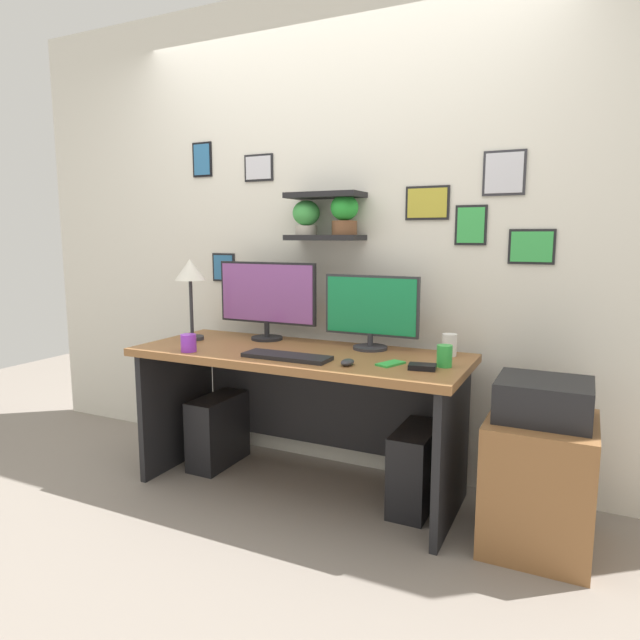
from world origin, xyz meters
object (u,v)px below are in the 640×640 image
Objects in this scene: computer_tower_left at (218,430)px; drawer_cabinet at (539,482)px; monitor_left at (267,297)px; coffee_mug at (189,343)px; desk at (304,387)px; cell_phone at (391,364)px; desk_lamp at (190,277)px; monitor_right at (371,310)px; water_cup at (449,345)px; scissors_tray at (422,367)px; computer_mouse at (347,362)px; computer_tower_right at (415,468)px; printer at (544,399)px; pen_cup at (444,356)px.

drawer_cabinet is at bearing -3.51° from computer_tower_left.
monitor_left is 6.80× the size of coffee_mug.
cell_phone reaches higher than desk.
desk_lamp reaches higher than desk.
water_cup is at bearing 1.57° from monitor_right.
cell_phone is at bearing 170.40° from scissors_tray.
computer_mouse is 0.20× the size of desk_lamp.
coffee_mug reaches higher than computer_mouse.
monitor_right is 1.27× the size of computer_tower_right.
water_cup reaches higher than computer_tower_left.
water_cup reaches higher than computer_mouse.
scissors_tray is at bearing -18.18° from monitor_left.
desk_lamp is (-0.70, -0.03, 0.57)m from desk.
cell_phone is at bearing -8.65° from computer_tower_left.
computer_tower_left is (-0.58, 0.03, -0.34)m from desk.
computer_tower_left is at bearing 176.49° from printer.
monitor_left reaches higher than drawer_cabinet.
cell_phone is at bearing -14.92° from desk.
cell_phone is at bearing -163.69° from pen_cup.
scissors_tray reaches higher than printer.
printer is (1.69, 0.23, -0.14)m from coffee_mug.
desk is at bearing -178.60° from computer_tower_right.
drawer_cabinet is (1.89, -0.05, -0.82)m from desk_lamp.
monitor_left reaches higher than printer.
monitor_left is at bearing -179.39° from water_cup.
pen_cup reaches higher than computer_tower_right.
water_cup is (1.43, 0.21, -0.30)m from desk_lamp.
monitor_left is at bearing 161.82° from scissors_tray.
monitor_left is 1.68m from drawer_cabinet.
desk reaches higher than printer.
coffee_mug is 1.20m from scissors_tray.
scissors_tray is at bearing 11.48° from cell_phone.
water_cup is 0.27× the size of computer_tower_right.
desk_lamp is 1.21× the size of printer.
computer_mouse is at bearing 4.70° from coffee_mug.
drawer_cabinet is (0.46, -0.25, -0.52)m from water_cup.
desk is at bearing 2.70° from desk_lamp.
cell_phone is 0.25× the size of drawer_cabinet.
computer_mouse is 1.13m from desk_lamp.
pen_cup is at bearing -5.46° from desk.
desk_lamp is 0.81× the size of drawer_cabinet.
monitor_right is 4.65× the size of water_cup.
pen_cup is 0.67m from drawer_cabinet.
coffee_mug is 1.32m from water_cup.
computer_tower_right is (1.32, 0.05, -0.91)m from desk_lamp.
water_cup is at bearing 82.98° from scissors_tray.
desk is 0.64m from coffee_mug.
scissors_tray is 0.21× the size of drawer_cabinet.
computer_tower_right is (-0.57, 0.10, -0.45)m from printer.
cell_phone is 0.16m from scissors_tray.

